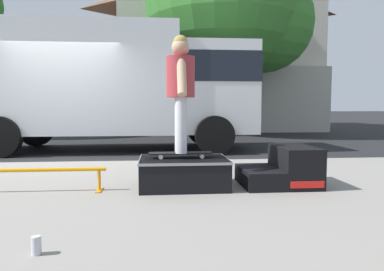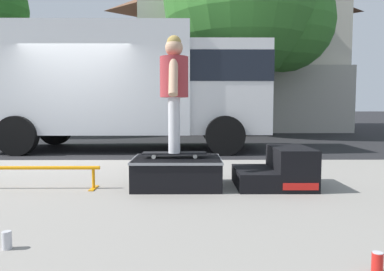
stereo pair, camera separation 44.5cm
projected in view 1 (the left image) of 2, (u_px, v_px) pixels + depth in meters
name	position (u px, v px, depth m)	size (l,w,h in m)	color
ground_plane	(50.00, 164.00, 7.02)	(140.00, 140.00, 0.00)	black
skate_box	(184.00, 171.00, 4.48)	(1.08, 0.81, 0.36)	black
kicker_ramp	(284.00, 169.00, 4.60)	(0.92, 0.81, 0.49)	black
grind_rail	(36.00, 174.00, 4.23)	(1.60, 0.28, 0.28)	orange
skateboard	(181.00, 153.00, 4.48)	(0.79, 0.23, 0.07)	black
skater_kid	(181.00, 84.00, 4.42)	(0.34, 0.73, 1.42)	silver
soda_can	(36.00, 245.00, 2.44)	(0.07, 0.07, 0.13)	silver
box_truck	(116.00, 83.00, 9.16)	(6.91, 2.63, 3.05)	white
street_tree_main	(231.00, 7.00, 13.50)	(6.27, 5.70, 7.79)	brown
house_behind	(212.00, 46.00, 19.00)	(9.54, 8.23, 8.40)	beige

